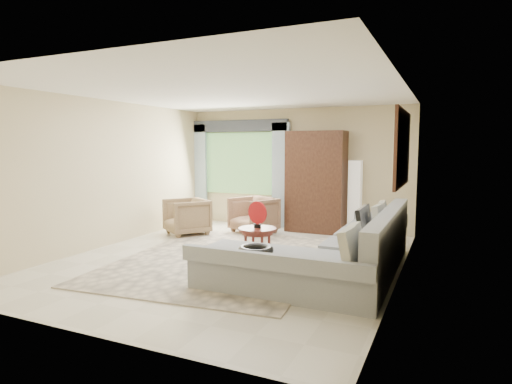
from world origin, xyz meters
The scene contains 17 objects.
ground centered at (0.00, 0.00, 0.00)m, with size 6.00×6.00×0.00m, color silver.
area_rug centered at (-0.12, -0.06, 0.01)m, with size 3.00×4.00×0.02m, color beige.
sectional_sofa centered at (1.78, -0.18, 0.28)m, with size 2.30×3.46×0.90m.
tv_screen centered at (2.05, 0.00, 0.72)m, with size 0.06×0.74×0.48m, color black.
garden_hose centered at (1.00, -1.31, 0.55)m, with size 0.43×0.43×0.09m, color black.
coffee_table centered at (0.50, -0.15, 0.30)m, with size 0.57×0.57×0.57m.
red_disc centered at (0.50, -0.15, 0.80)m, with size 0.34×0.34×0.03m, color #A31013.
armchair_left centered at (-1.74, 1.34, 0.37)m, with size 0.78×0.80×0.73m, color #9E7A56.
armchair_right centered at (-0.59, 2.07, 0.37)m, with size 0.79×0.82×0.74m, color #9B7354.
potted_plant centered at (-2.07, 2.42, 0.29)m, with size 0.52×0.45×0.57m, color #999999.
armoire centered at (0.55, 2.72, 1.05)m, with size 1.20×0.55×2.10m, color black.
floor_lamp centered at (1.35, 2.78, 0.75)m, with size 0.24×0.24×1.50m, color silver.
window centered at (-1.35, 2.97, 1.40)m, with size 1.80×0.04×1.40m, color #669E59.
curtain_left centered at (-2.40, 2.88, 1.15)m, with size 0.40×0.08×2.30m, color #9EB7CC.
curtain_right centered at (-0.30, 2.88, 1.15)m, with size 0.40×0.08×2.30m, color #9EB7CC.
valance centered at (-1.35, 2.90, 2.25)m, with size 2.40×0.12×0.26m, color #1E232D.
wall_mirror centered at (2.46, 0.35, 1.75)m, with size 0.05×1.70×1.05m.
Camera 1 is at (3.07, -5.87, 1.77)m, focal length 30.00 mm.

